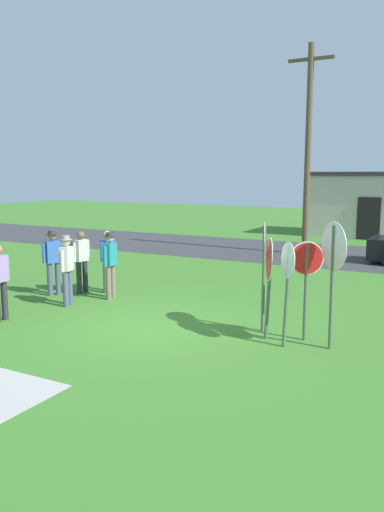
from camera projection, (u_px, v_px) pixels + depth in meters
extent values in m
plane|color=#3D7528|center=(153.00, 328.00, 10.78)|extent=(80.00, 80.00, 0.00)
cube|color=#38383A|center=(307.00, 253.00, 21.02)|extent=(60.00, 6.40, 0.01)
cube|color=beige|center=(376.00, 206.00, 26.79)|extent=(6.33, 3.89, 3.13)
cube|color=#383333|center=(377.00, 174.00, 26.52)|extent=(6.53, 4.09, 0.20)
cube|color=black|center=(368.00, 219.00, 25.16)|extent=(1.10, 0.08, 2.10)
cylinder|color=brown|center=(308.00, 152.00, 20.19)|extent=(0.24, 0.24, 8.18)
cube|color=brown|center=(311.00, 59.00, 19.64)|extent=(1.80, 0.12, 0.12)
cylinder|color=#51664C|center=(332.00, 288.00, 9.33)|extent=(0.11, 0.11, 2.30)
cylinder|color=white|center=(334.00, 246.00, 9.20)|extent=(0.61, 0.67, 0.89)
cylinder|color=red|center=(334.00, 246.00, 9.21)|extent=(0.56, 0.63, 0.82)
cylinder|color=#51664C|center=(306.00, 293.00, 9.87)|extent=(0.10, 0.10, 1.89)
cylinder|color=white|center=(307.00, 258.00, 9.76)|extent=(0.59, 0.31, 0.65)
cylinder|color=red|center=(307.00, 258.00, 9.75)|extent=(0.55, 0.29, 0.61)
cylinder|color=#51664C|center=(287.00, 296.00, 9.48)|extent=(0.16, 0.15, 1.93)
cylinder|color=white|center=(288.00, 260.00, 9.37)|extent=(0.45, 0.56, 0.68)
cylinder|color=red|center=(288.00, 260.00, 9.37)|extent=(0.42, 0.52, 0.63)
cylinder|color=#51664C|center=(269.00, 291.00, 9.93)|extent=(0.16, 0.13, 1.94)
cylinder|color=white|center=(269.00, 259.00, 9.84)|extent=(0.41, 0.78, 0.84)
cylinder|color=red|center=(269.00, 259.00, 9.84)|extent=(0.39, 0.72, 0.78)
cylinder|color=#51664C|center=(264.00, 279.00, 10.41)|extent=(0.09, 0.09, 2.19)
cylinder|color=white|center=(264.00, 241.00, 10.28)|extent=(0.26, 0.70, 0.74)
cylinder|color=red|center=(264.00, 241.00, 10.29)|extent=(0.25, 0.65, 0.68)
cylinder|color=#7A6B56|center=(113.00, 281.00, 13.37)|extent=(0.14, 0.14, 0.88)
cylinder|color=#7A6B56|center=(108.00, 283.00, 13.17)|extent=(0.14, 0.14, 0.88)
cube|color=teal|center=(110.00, 254.00, 13.16)|extent=(0.26, 0.38, 0.58)
cylinder|color=teal|center=(115.00, 254.00, 13.38)|extent=(0.09, 0.09, 0.52)
cylinder|color=teal|center=(105.00, 256.00, 12.94)|extent=(0.09, 0.09, 0.52)
sphere|color=tan|center=(110.00, 238.00, 13.09)|extent=(0.21, 0.21, 0.21)
cylinder|color=#333338|center=(109.00, 236.00, 13.08)|extent=(0.32, 0.31, 0.02)
cylinder|color=#333338|center=(109.00, 234.00, 13.08)|extent=(0.19, 0.19, 0.09)
cylinder|color=#2D2D33|center=(4.00, 300.00, 11.35)|extent=(0.14, 0.14, 0.88)
cylinder|color=#9E7AB2|center=(7.00, 268.00, 11.36)|extent=(0.09, 0.09, 0.52)
cylinder|color=#4C5670|center=(58.00, 278.00, 13.72)|extent=(0.14, 0.14, 0.88)
cylinder|color=#4C5670|center=(50.00, 279.00, 13.60)|extent=(0.14, 0.14, 0.88)
cube|color=#3860B7|center=(53.00, 252.00, 13.55)|extent=(0.36, 0.42, 0.58)
cylinder|color=#3860B7|center=(62.00, 252.00, 13.69)|extent=(0.09, 0.09, 0.52)
cylinder|color=#3860B7|center=(44.00, 253.00, 13.42)|extent=(0.09, 0.09, 0.52)
sphere|color=#9E7051|center=(52.00, 236.00, 13.48)|extent=(0.21, 0.21, 0.21)
cylinder|color=#333338|center=(52.00, 234.00, 13.47)|extent=(0.31, 0.31, 0.02)
cylinder|color=#333338|center=(52.00, 232.00, 13.47)|extent=(0.19, 0.19, 0.09)
cube|color=#232328|center=(50.00, 250.00, 13.68)|extent=(0.24, 0.30, 0.40)
cylinder|color=#4C5670|center=(70.00, 287.00, 12.67)|extent=(0.14, 0.14, 0.88)
cylinder|color=#4C5670|center=(66.00, 289.00, 12.46)|extent=(0.14, 0.14, 0.88)
cube|color=beige|center=(67.00, 259.00, 12.45)|extent=(0.31, 0.41, 0.58)
cylinder|color=beige|center=(71.00, 258.00, 12.69)|extent=(0.09, 0.09, 0.52)
cylinder|color=beige|center=(62.00, 261.00, 12.22)|extent=(0.09, 0.09, 0.52)
sphere|color=beige|center=(66.00, 242.00, 12.39)|extent=(0.21, 0.21, 0.21)
cylinder|color=gray|center=(66.00, 240.00, 12.38)|extent=(0.32, 0.31, 0.02)
cylinder|color=gray|center=(66.00, 237.00, 12.37)|extent=(0.19, 0.19, 0.09)
cylinder|color=#2D2D33|center=(85.00, 276.00, 14.02)|extent=(0.14, 0.14, 0.88)
cylinder|color=#2D2D33|center=(79.00, 278.00, 13.85)|extent=(0.14, 0.14, 0.88)
cube|color=beige|center=(81.00, 250.00, 13.82)|extent=(0.27, 0.39, 0.58)
cylinder|color=beige|center=(88.00, 250.00, 14.01)|extent=(0.09, 0.09, 0.52)
cylinder|color=beige|center=(74.00, 252.00, 13.63)|extent=(0.09, 0.09, 0.52)
sphere|color=brown|center=(81.00, 235.00, 13.75)|extent=(0.21, 0.21, 0.21)
cube|color=#232328|center=(77.00, 249.00, 13.91)|extent=(0.18, 0.28, 0.40)
cylinder|color=#7A6B56|center=(111.00, 276.00, 14.12)|extent=(0.14, 0.14, 0.88)
cylinder|color=#7A6B56|center=(106.00, 277.00, 13.94)|extent=(0.14, 0.14, 0.88)
cube|color=#3860B7|center=(108.00, 250.00, 13.92)|extent=(0.23, 0.37, 0.58)
cylinder|color=#3860B7|center=(113.00, 250.00, 14.12)|extent=(0.09, 0.09, 0.52)
cylinder|color=#3860B7|center=(102.00, 252.00, 13.71)|extent=(0.09, 0.09, 0.52)
sphere|color=beige|center=(107.00, 235.00, 13.85)|extent=(0.21, 0.21, 0.21)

